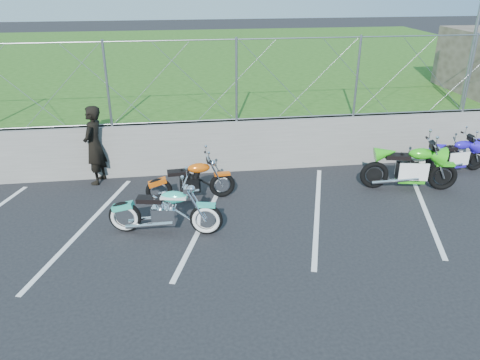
{
  "coord_description": "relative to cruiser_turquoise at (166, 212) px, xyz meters",
  "views": [
    {
      "loc": [
        -0.47,
        -7.52,
        4.68
      ],
      "look_at": [
        0.78,
        1.3,
        0.69
      ],
      "focal_mm": 35.0,
      "sensor_mm": 36.0,
      "label": 1
    }
  ],
  "objects": [
    {
      "name": "sign_pole",
      "position": [
        7.96,
        3.37,
        2.35
      ],
      "size": [
        0.08,
        0.08,
        3.0
      ],
      "primitive_type": "cylinder",
      "color": "gray",
      "rests_on": "grass_field"
    },
    {
      "name": "ground",
      "position": [
        0.76,
        -0.53,
        -0.45
      ],
      "size": [
        90.0,
        90.0,
        0.0
      ],
      "primitive_type": "plane",
      "color": "black",
      "rests_on": "ground"
    },
    {
      "name": "naked_orange",
      "position": [
        0.55,
        1.39,
        -0.02
      ],
      "size": [
        1.99,
        0.68,
        0.99
      ],
      "rotation": [
        0.0,
        0.0,
        0.07
      ],
      "color": "black",
      "rests_on": "ground"
    },
    {
      "name": "cruiser_turquoise",
      "position": [
        0.0,
        0.0,
        0.0
      ],
      "size": [
        2.21,
        0.71,
        1.11
      ],
      "rotation": [
        0.0,
        0.0,
        -0.2
      ],
      "color": "black",
      "rests_on": "ground"
    },
    {
      "name": "parking_lines",
      "position": [
        1.96,
        0.47,
        -0.44
      ],
      "size": [
        18.29,
        4.31,
        0.01
      ],
      "color": "silver",
      "rests_on": "ground"
    },
    {
      "name": "retaining_wall",
      "position": [
        0.76,
        2.97,
        0.2
      ],
      "size": [
        30.0,
        0.22,
        1.3
      ],
      "primitive_type": "cube",
      "color": "slate",
      "rests_on": "ground"
    },
    {
      "name": "person_standing",
      "position": [
        -1.65,
        2.67,
        0.5
      ],
      "size": [
        0.63,
        0.79,
        1.89
      ],
      "primitive_type": "imported",
      "rotation": [
        0.0,
        0.0,
        -1.85
      ],
      "color": "black",
      "rests_on": "ground"
    },
    {
      "name": "chain_link_fence",
      "position": [
        0.76,
        2.97,
        1.85
      ],
      "size": [
        28.0,
        0.03,
        2.0
      ],
      "color": "gray",
      "rests_on": "retaining_wall"
    },
    {
      "name": "sportbike_green",
      "position": [
        5.6,
        1.26,
        0.05
      ],
      "size": [
        2.21,
        0.78,
        1.15
      ],
      "rotation": [
        0.0,
        0.0,
        -0.2
      ],
      "color": "black",
      "rests_on": "ground"
    },
    {
      "name": "sportbike_blue",
      "position": [
        7.19,
        2.04,
        -0.04
      ],
      "size": [
        1.83,
        0.65,
        0.95
      ],
      "rotation": [
        0.0,
        0.0,
        0.08
      ],
      "color": "black",
      "rests_on": "ground"
    },
    {
      "name": "grass_field",
      "position": [
        0.76,
        12.97,
        0.2
      ],
      "size": [
        30.0,
        20.0,
        1.3
      ],
      "primitive_type": "cube",
      "color": "#255015",
      "rests_on": "ground"
    }
  ]
}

